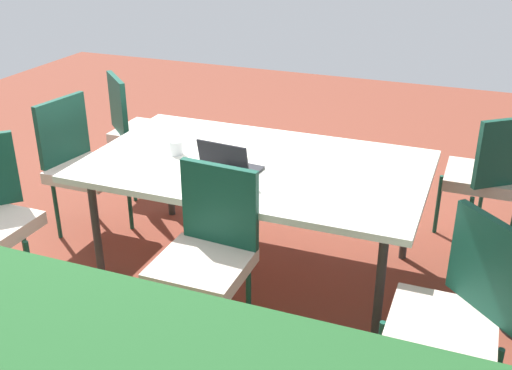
# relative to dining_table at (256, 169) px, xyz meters

# --- Properties ---
(ground_plane) EXTENTS (10.00, 10.00, 0.02)m
(ground_plane) POSITION_rel_dining_table_xyz_m (0.00, 0.00, -0.71)
(ground_plane) COLOR brown
(dining_table) EXTENTS (2.06, 1.24, 0.75)m
(dining_table) POSITION_rel_dining_table_xyz_m (0.00, 0.00, 0.00)
(dining_table) COLOR silver
(dining_table) RESTS_ON ground_plane
(chair_north) EXTENTS (0.46, 0.47, 0.98)m
(chair_north) POSITION_rel_dining_table_xyz_m (-0.03, 0.77, -0.15)
(chair_north) COLOR beige
(chair_north) RESTS_ON ground_plane
(chair_east) EXTENTS (0.49, 0.48, 0.98)m
(chair_east) POSITION_rel_dining_table_xyz_m (1.32, -0.02, -0.15)
(chair_east) COLOR beige
(chair_east) RESTS_ON ground_plane
(chair_southwest) EXTENTS (0.58, 0.58, 0.98)m
(chair_southwest) POSITION_rel_dining_table_xyz_m (-1.34, -0.84, -0.15)
(chair_southwest) COLOR beige
(chair_southwest) RESTS_ON ground_plane
(chair_southeast) EXTENTS (0.59, 0.59, 0.98)m
(chair_southeast) POSITION_rel_dining_table_xyz_m (1.32, -0.79, -0.15)
(chair_southeast) COLOR beige
(chair_southeast) RESTS_ON ground_plane
(chair_northwest) EXTENTS (0.59, 0.59, 0.98)m
(chair_northwest) POSITION_rel_dining_table_xyz_m (-1.27, 0.84, -0.15)
(chair_northwest) COLOR beige
(chair_northwest) RESTS_ON ground_plane
(laptop) EXTENTS (0.34, 0.28, 0.21)m
(laptop) POSITION_rel_dining_table_xyz_m (0.09, 0.20, 0.09)
(laptop) COLOR #2D2D33
(laptop) RESTS_ON dining_table
(cup) EXTENTS (0.08, 0.08, 0.09)m
(cup) POSITION_rel_dining_table_xyz_m (0.52, 0.05, 0.09)
(cup) COLOR white
(cup) RESTS_ON dining_table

